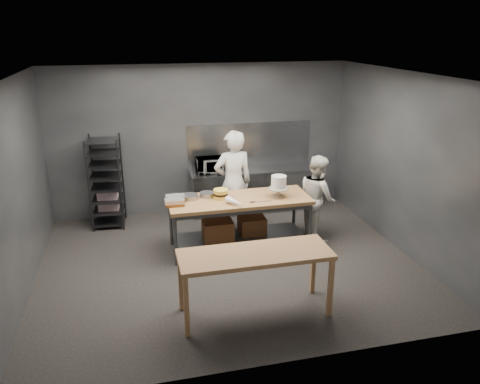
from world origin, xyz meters
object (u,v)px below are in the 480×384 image
object	(u,v)px
chef_behind	(233,183)
frosted_cake_stand	(279,184)
chef_right	(317,197)
near_counter	(255,258)
speed_rack	(106,183)
layer_cake	(221,194)
work_table	(237,217)
microwave	(210,165)

from	to	relation	value
chef_behind	frosted_cake_stand	bearing A→B (deg)	125.07
chef_right	frosted_cake_stand	bearing A→B (deg)	99.72
near_counter	speed_rack	world-z (taller)	speed_rack
chef_behind	layer_cake	bearing A→B (deg)	55.48
work_table	speed_rack	size ratio (longest dim) A/B	1.37
chef_right	layer_cake	bearing A→B (deg)	88.17
speed_rack	microwave	world-z (taller)	speed_rack
work_table	microwave	xyz separation A→B (m)	(-0.16, 1.65, 0.48)
work_table	near_counter	bearing A→B (deg)	-96.20
chef_behind	microwave	size ratio (longest dim) A/B	3.59
work_table	chef_behind	distance (m)	0.78
chef_right	speed_rack	bearing A→B (deg)	65.26
near_counter	frosted_cake_stand	xyz separation A→B (m)	(0.93, 1.89, 0.34)
speed_rack	chef_right	xyz separation A→B (m)	(3.68, -1.48, -0.08)
speed_rack	frosted_cake_stand	world-z (taller)	speed_rack
chef_right	layer_cake	xyz separation A→B (m)	(-1.77, -0.03, 0.23)
near_counter	frosted_cake_stand	size ratio (longest dim) A/B	5.38
microwave	frosted_cake_stand	size ratio (longest dim) A/B	1.46
near_counter	layer_cake	bearing A→B (deg)	91.25
work_table	chef_right	size ratio (longest dim) A/B	1.55
near_counter	frosted_cake_stand	world-z (taller)	frosted_cake_stand
work_table	frosted_cake_stand	bearing A→B (deg)	-6.99
frosted_cake_stand	layer_cake	size ratio (longest dim) A/B	1.50
microwave	speed_rack	bearing A→B (deg)	-177.72
frosted_cake_stand	chef_behind	bearing A→B (deg)	129.45
speed_rack	chef_right	bearing A→B (deg)	-21.90
near_counter	frosted_cake_stand	bearing A→B (deg)	63.86
speed_rack	chef_right	size ratio (longest dim) A/B	1.13
near_counter	microwave	distance (m)	3.63
near_counter	chef_right	xyz separation A→B (m)	(1.72, 2.07, -0.04)
microwave	frosted_cake_stand	bearing A→B (deg)	-63.32
chef_behind	chef_right	world-z (taller)	chef_behind
chef_behind	chef_right	distance (m)	1.54
speed_rack	near_counter	bearing A→B (deg)	-61.07
work_table	microwave	size ratio (longest dim) A/B	4.43
chef_behind	microwave	world-z (taller)	chef_behind
frosted_cake_stand	near_counter	bearing A→B (deg)	-116.14
near_counter	chef_behind	xyz separation A→B (m)	(0.31, 2.64, 0.16)
speed_rack	microwave	bearing A→B (deg)	2.28
microwave	layer_cake	xyz separation A→B (m)	(-0.10, -1.59, -0.05)
layer_cake	frosted_cake_stand	bearing A→B (deg)	-8.55
frosted_cake_stand	layer_cake	distance (m)	0.99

